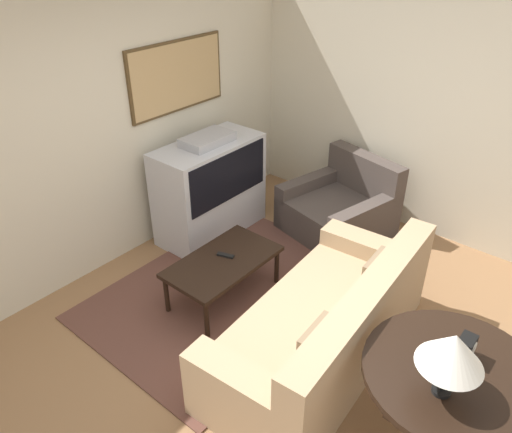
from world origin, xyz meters
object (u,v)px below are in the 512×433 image
object	(u,v)px
mantel_clock	(465,348)
tv	(210,188)
coffee_table	(223,264)
table_lamp	(453,351)
couch	(326,328)
console_table	(455,380)
armchair	(340,209)

from	to	relation	value
mantel_clock	tv	bearing A→B (deg)	74.25
coffee_table	mantel_clock	size ratio (longest dim) A/B	6.37
tv	table_lamp	size ratio (longest dim) A/B	2.75
couch	console_table	world-z (taller)	couch
coffee_table	tv	bearing A→B (deg)	49.83
tv	table_lamp	world-z (taller)	table_lamp
armchair	console_table	distance (m)	2.79
armchair	console_table	world-z (taller)	armchair
tv	armchair	world-z (taller)	tv
mantel_clock	couch	bearing A→B (deg)	85.46
couch	table_lamp	world-z (taller)	table_lamp
armchair	coffee_table	size ratio (longest dim) A/B	1.14
couch	armchair	size ratio (longest dim) A/B	1.85
tv	mantel_clock	world-z (taller)	tv
tv	mantel_clock	bearing A→B (deg)	-105.75
console_table	mantel_clock	distance (m)	0.20
couch	coffee_table	xyz separation A→B (m)	(0.02, 1.12, 0.08)
coffee_table	console_table	bearing A→B (deg)	-96.38
armchair	table_lamp	xyz separation A→B (m)	(-2.14, -1.95, 0.81)
table_lamp	mantel_clock	xyz separation A→B (m)	(0.34, -0.00, -0.25)
coffee_table	table_lamp	size ratio (longest dim) A/B	2.37
coffee_table	mantel_clock	distance (m)	2.19
coffee_table	table_lamp	xyz separation A→B (m)	(-0.44, -2.14, 0.69)
console_table	table_lamp	xyz separation A→B (m)	(-0.20, 0.02, 0.40)
armchair	mantel_clock	size ratio (longest dim) A/B	7.24
couch	mantel_clock	size ratio (longest dim) A/B	13.35
table_lamp	coffee_table	bearing A→B (deg)	78.42
tv	coffee_table	bearing A→B (deg)	-130.17
tv	table_lamp	xyz separation A→B (m)	(-1.19, -3.03, 0.53)
couch	console_table	distance (m)	1.12
tv	armchair	size ratio (longest dim) A/B	1.02
tv	mantel_clock	xyz separation A→B (m)	(-0.86, -3.04, 0.28)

